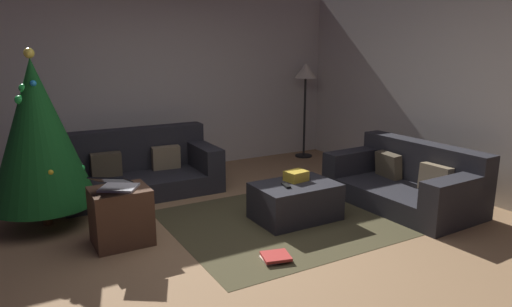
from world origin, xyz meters
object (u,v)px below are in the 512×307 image
gift_box (296,176)px  corner_lamp (306,78)px  christmas_tree (38,133)px  ottoman (295,201)px  laptop (116,185)px  couch_left (138,169)px  book_stack (276,257)px  couch_right (407,182)px  side_table (121,216)px  tv_remote (286,185)px

gift_box → corner_lamp: 2.88m
christmas_tree → gift_box: bearing=-24.1°
ottoman → laptop: 1.86m
couch_left → corner_lamp: corner_lamp is taller
gift_box → ottoman: bearing=-127.2°
book_stack → laptop: bearing=138.7°
couch_right → christmas_tree: bearing=67.5°
couch_right → corner_lamp: size_ratio=1.12×
side_table → corner_lamp: bearing=29.3°
tv_remote → book_stack: tv_remote is taller
couch_left → gift_box: 2.11m
ottoman → side_table: size_ratio=1.62×
laptop → side_table: bearing=56.4°
christmas_tree → book_stack: christmas_tree is taller
couch_left → christmas_tree: size_ratio=1.07×
book_stack → corner_lamp: 4.06m
couch_left → corner_lamp: size_ratio=1.24×
gift_box → laptop: size_ratio=0.42×
side_table → book_stack: size_ratio=1.90×
christmas_tree → corner_lamp: (4.06, 1.10, 0.34)m
christmas_tree → side_table: christmas_tree is taller
couch_right → corner_lamp: corner_lamp is taller
couch_left → book_stack: size_ratio=6.78×
couch_right → tv_remote: bearing=80.2°
tv_remote → corner_lamp: 3.10m
couch_left → couch_right: bearing=142.9°
gift_box → christmas_tree: (-2.39, 1.07, 0.52)m
laptop → corner_lamp: corner_lamp is taller
tv_remote → book_stack: 0.97m
side_table → couch_left: bearing=68.6°
side_table → book_stack: bearing=-43.9°
ottoman → side_table: bearing=170.3°
gift_box → book_stack: 1.19m
gift_box → tv_remote: bearing=-150.1°
couch_left → book_stack: bearing=101.9°
couch_right → side_table: 3.22m
couch_right → christmas_tree: size_ratio=0.96×
gift_box → corner_lamp: bearing=52.5°
ottoman → gift_box: size_ratio=3.86×
ottoman → laptop: bearing=172.3°
laptop → christmas_tree: bearing=119.9°
couch_right → side_table: couch_right is taller
tv_remote → laptop: 1.69m
ottoman → christmas_tree: size_ratio=0.48×
couch_left → christmas_tree: bearing=29.4°
side_table → book_stack: 1.50m
couch_right → tv_remote: couch_right is taller
ottoman → christmas_tree: bearing=153.5°
couch_left → ottoman: size_ratio=2.20×
book_stack → ottoman: bearing=46.0°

